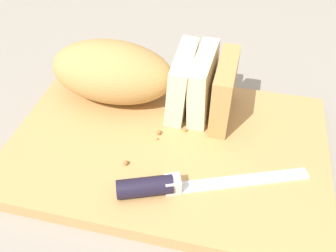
% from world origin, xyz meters
% --- Properties ---
extents(ground_plane, '(3.00, 3.00, 0.00)m').
position_xyz_m(ground_plane, '(0.00, 0.00, 0.00)').
color(ground_plane, gray).
extents(cutting_board, '(0.47, 0.32, 0.02)m').
position_xyz_m(cutting_board, '(0.00, 0.00, 0.01)').
color(cutting_board, tan).
rests_on(cutting_board, ground_plane).
extents(bread_loaf, '(0.30, 0.13, 0.10)m').
position_xyz_m(bread_loaf, '(-0.06, 0.09, 0.07)').
color(bread_loaf, tan).
rests_on(bread_loaf, cutting_board).
extents(bread_knife, '(0.24, 0.10, 0.02)m').
position_xyz_m(bread_knife, '(0.01, -0.09, 0.03)').
color(bread_knife, silver).
rests_on(bread_knife, cutting_board).
extents(crumb_near_knife, '(0.01, 0.01, 0.01)m').
position_xyz_m(crumb_near_knife, '(-0.05, -0.05, 0.03)').
color(crumb_near_knife, '#996633').
rests_on(crumb_near_knife, cutting_board).
extents(crumb_near_loaf, '(0.00, 0.00, 0.00)m').
position_xyz_m(crumb_near_loaf, '(-0.02, 0.00, 0.02)').
color(crumb_near_loaf, '#996633').
rests_on(crumb_near_loaf, cutting_board).
extents(crumb_stray_left, '(0.00, 0.00, 0.00)m').
position_xyz_m(crumb_stray_left, '(0.02, 0.02, 0.02)').
color(crumb_stray_left, '#996633').
rests_on(crumb_stray_left, cutting_board).
extents(crumb_stray_right, '(0.01, 0.01, 0.01)m').
position_xyz_m(crumb_stray_right, '(-0.02, 0.01, 0.03)').
color(crumb_stray_right, '#996633').
rests_on(crumb_stray_right, cutting_board).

